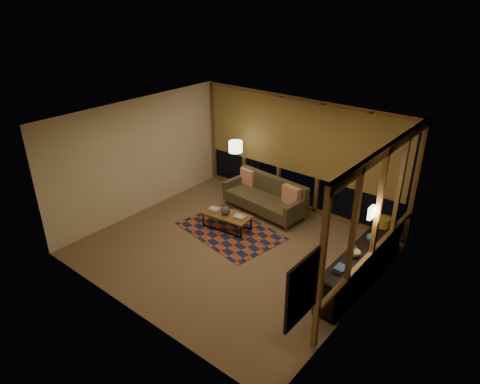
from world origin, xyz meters
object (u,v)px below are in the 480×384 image
Objects in this scene: bookshelf at (362,263)px; floor_lamp at (228,166)px; sofa at (264,197)px; coffee_table at (227,221)px.

floor_lamp is at bearing 164.22° from bookshelf.
sofa is 3.06m from bookshelf.
sofa reaches higher than bookshelf.
coffee_table is 0.70× the size of floor_lamp.
floor_lamp reaches higher than sofa.
coffee_table is at bearing -176.69° from bookshelf.
coffee_table is 1.87m from floor_lamp.
sofa is at bearing 9.28° from floor_lamp.
coffee_table is 0.39× the size of bookshelf.
sofa reaches higher than coffee_table.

